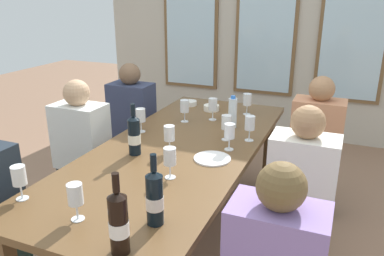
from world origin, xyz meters
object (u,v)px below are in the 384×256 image
object	(u,v)px
wine_glass_2	(141,116)
wine_glass_4	(75,195)
water_bottle	(233,113)
seated_person_3	(315,150)
tasting_bowl_1	(211,108)
wine_glass_6	(169,134)
dining_table	(178,156)
wine_glass_8	(19,177)
seated_person_5	(300,201)
wine_glass_5	(213,105)
wine_glass_9	(170,157)
white_plate_0	(212,158)
wine_bottle_0	(134,135)
wine_glass_1	(226,123)
wine_bottle_1	(119,222)
wine_glass_3	(250,124)
wine_bottle_2	(155,197)
tasting_bowl_0	(190,103)
seated_person_4	(83,156)
wine_glass_10	(247,101)
seated_person_2	(133,127)
wine_glass_7	(229,132)
wine_glass_0	(185,107)

from	to	relation	value
wine_glass_2	wine_glass_4	distance (m)	1.14
water_bottle	seated_person_3	size ratio (longest dim) A/B	0.22
tasting_bowl_1	wine_glass_6	world-z (taller)	wine_glass_6
dining_table	wine_glass_8	world-z (taller)	wine_glass_8
wine_glass_6	seated_person_5	world-z (taller)	seated_person_5
wine_glass_5	wine_glass_9	size ratio (longest dim) A/B	1.00
white_plate_0	wine_bottle_0	xyz separation A→B (m)	(-0.47, -0.11, 0.12)
wine_glass_9	wine_glass_1	bearing A→B (deg)	80.99
wine_bottle_1	wine_glass_8	distance (m)	0.68
wine_glass_3	wine_bottle_2	bearing A→B (deg)	-96.30
wine_glass_6	seated_person_5	size ratio (longest dim) A/B	0.16
water_bottle	wine_glass_9	size ratio (longest dim) A/B	1.38
wine_glass_1	wine_glass_4	bearing A→B (deg)	-104.50
white_plate_0	wine_bottle_1	bearing A→B (deg)	-91.88
white_plate_0	seated_person_3	bearing A→B (deg)	60.58
wine_bottle_2	tasting_bowl_0	distance (m)	1.85
wine_bottle_0	tasting_bowl_1	world-z (taller)	wine_bottle_0
wine_bottle_2	tasting_bowl_0	world-z (taller)	wine_bottle_2
wine_bottle_2	seated_person_4	distance (m)	1.42
tasting_bowl_0	wine_glass_6	bearing A→B (deg)	-74.15
wine_glass_6	wine_glass_8	size ratio (longest dim) A/B	1.00
wine_glass_10	seated_person_4	xyz separation A→B (m)	(-1.03, -0.83, -0.33)
wine_glass_4	seated_person_4	distance (m)	1.27
wine_glass_2	seated_person_2	distance (m)	0.81
tasting_bowl_1	wine_glass_5	bearing A→B (deg)	-67.88
water_bottle	wine_glass_2	size ratio (longest dim) A/B	1.38
wine_glass_2	wine_glass_8	distance (m)	1.06
wine_glass_4	seated_person_5	size ratio (longest dim) A/B	0.16
wine_glass_8	seated_person_4	distance (m)	1.05
wine_glass_7	seated_person_4	size ratio (longest dim) A/B	0.16
wine_glass_10	wine_glass_0	bearing A→B (deg)	-136.80
water_bottle	wine_glass_1	xyz separation A→B (m)	(0.04, -0.26, 0.00)
wine_glass_9	wine_glass_7	bearing A→B (deg)	70.54
wine_glass_9	tasting_bowl_0	bearing A→B (deg)	108.43
seated_person_2	white_plate_0	bearing A→B (deg)	-38.33
wine_glass_7	seated_person_3	size ratio (longest dim) A/B	0.16
tasting_bowl_1	wine_glass_0	distance (m)	0.38
wine_glass_4	wine_glass_5	xyz separation A→B (m)	(0.08, 1.56, 0.00)
wine_glass_5	seated_person_2	bearing A→B (deg)	170.85
water_bottle	seated_person_3	world-z (taller)	seated_person_3
wine_glass_0	wine_glass_5	world-z (taller)	same
seated_person_4	wine_glass_5	bearing A→B (deg)	35.64
white_plate_0	wine_glass_3	world-z (taller)	wine_glass_3
water_bottle	wine_glass_5	bearing A→B (deg)	150.43
tasting_bowl_0	tasting_bowl_1	size ratio (longest dim) A/B	0.88
wine_glass_10	seated_person_5	world-z (taller)	seated_person_5
dining_table	wine_glass_9	size ratio (longest dim) A/B	13.45
wine_glass_7	wine_glass_6	bearing A→B (deg)	-151.67
wine_glass_4	white_plate_0	bearing A→B (deg)	68.58
tasting_bowl_1	wine_glass_5	distance (m)	0.27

